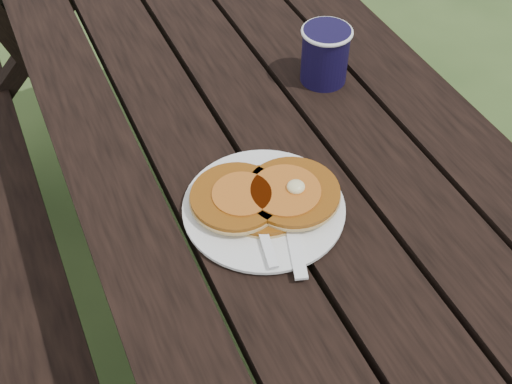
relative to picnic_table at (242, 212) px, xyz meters
name	(u,v)px	position (x,y,z in m)	size (l,w,h in m)	color
ground	(244,297)	(0.00, 0.00, -0.37)	(60.00, 60.00, 0.00)	#31481F
picnic_table	(242,212)	(0.00, 0.00, 0.00)	(1.36, 1.80, 0.75)	black
plate	(264,208)	(-0.09, -0.32, 0.39)	(0.26, 0.26, 0.01)	white
pancake_stack	(266,196)	(-0.09, -0.31, 0.41)	(0.24, 0.18, 0.04)	#914E10
knife	(292,232)	(-0.08, -0.39, 0.39)	(0.02, 0.18, 0.01)	white
fork	(265,239)	(-0.12, -0.39, 0.40)	(0.03, 0.16, 0.01)	white
coffee_cup	(325,52)	(0.16, -0.05, 0.45)	(0.10, 0.10, 0.11)	black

